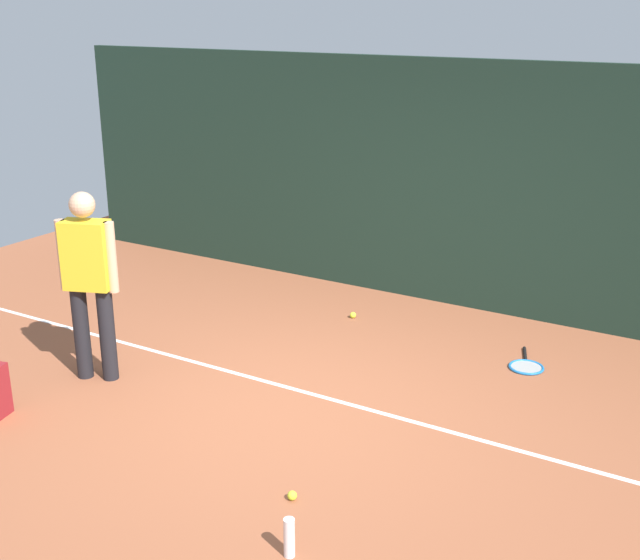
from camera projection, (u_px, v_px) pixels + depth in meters
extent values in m
plane|color=#9E5638|center=(295.00, 407.00, 6.77)|extent=(12.00, 12.00, 0.00)
cube|color=#192D23|center=(443.00, 185.00, 8.78)|extent=(10.00, 0.10, 2.66)
cube|color=white|center=(312.00, 394.00, 6.99)|extent=(9.00, 0.05, 0.00)
cylinder|color=black|center=(82.00, 333.00, 7.19)|extent=(0.14, 0.14, 0.85)
cylinder|color=black|center=(107.00, 334.00, 7.15)|extent=(0.14, 0.14, 0.85)
cube|color=yellow|center=(87.00, 255.00, 6.93)|extent=(0.45, 0.35, 0.60)
sphere|color=#D8A884|center=(82.00, 205.00, 6.79)|extent=(0.22, 0.22, 0.22)
cylinder|color=#D8A884|center=(63.00, 255.00, 6.97)|extent=(0.09, 0.09, 0.62)
cylinder|color=#D8A884|center=(111.00, 257.00, 6.90)|extent=(0.09, 0.09, 0.62)
cylinder|color=black|center=(525.00, 354.00, 7.76)|extent=(0.13, 0.29, 0.03)
torus|color=#1E72BF|center=(526.00, 367.00, 7.48)|extent=(0.41, 0.41, 0.02)
cylinder|color=#B2B2B2|center=(526.00, 367.00, 7.48)|extent=(0.35, 0.35, 0.00)
sphere|color=#CCE033|center=(292.00, 496.00, 5.49)|extent=(0.07, 0.07, 0.07)
sphere|color=#CCE033|center=(353.00, 315.00, 8.67)|extent=(0.07, 0.07, 0.07)
cylinder|color=white|center=(289.00, 538.00, 4.90)|extent=(0.07, 0.07, 0.26)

